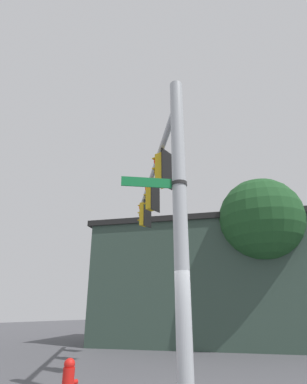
# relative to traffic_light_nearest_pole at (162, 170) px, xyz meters

# --- Properties ---
(signal_pole) EXTENTS (0.32, 0.32, 7.18)m
(signal_pole) POSITION_rel_traffic_light_nearest_pole_xyz_m (-1.55, -1.54, -2.17)
(signal_pole) COLOR #ADB2B7
(signal_pole) RESTS_ON ground
(mast_arm) EXTENTS (5.69, 5.58, 0.18)m
(mast_arm) POSITION_rel_traffic_light_nearest_pole_xyz_m (1.23, 1.19, 0.79)
(mast_arm) COLOR #ADB2B7
(traffic_light_nearest_pole) EXTENTS (0.54, 0.49, 1.31)m
(traffic_light_nearest_pole) POSITION_rel_traffic_light_nearest_pole_xyz_m (0.00, 0.00, 0.00)
(traffic_light_nearest_pole) COLOR black
(traffic_light_mid_inner) EXTENTS (0.54, 0.49, 1.31)m
(traffic_light_mid_inner) POSITION_rel_traffic_light_nearest_pole_xyz_m (1.68, 1.64, 0.00)
(traffic_light_mid_inner) COLOR black
(traffic_light_mid_outer) EXTENTS (0.54, 0.49, 1.31)m
(traffic_light_mid_outer) POSITION_rel_traffic_light_nearest_pole_xyz_m (3.35, 3.28, 0.00)
(traffic_light_mid_outer) COLOR black
(street_name_sign) EXTENTS (1.10, 1.12, 0.22)m
(street_name_sign) POSITION_rel_traffic_light_nearest_pole_xyz_m (-1.77, -1.31, -1.36)
(street_name_sign) COLOR #147238
(bird_flying) EXTENTS (0.32, 0.22, 0.08)m
(bird_flying) POSITION_rel_traffic_light_nearest_pole_xyz_m (5.41, 5.04, 2.86)
(bird_flying) COLOR #4C4742
(storefront_building) EXTENTS (11.19, 14.46, 6.36)m
(storefront_building) POSITION_rel_traffic_light_nearest_pole_xyz_m (9.50, 3.03, -2.57)
(storefront_building) COLOR #33473D
(storefront_building) RESTS_ON ground
(tree_by_storefront) EXTENTS (4.09, 4.09, 7.97)m
(tree_by_storefront) POSITION_rel_traffic_light_nearest_pole_xyz_m (7.90, -0.53, 0.14)
(tree_by_storefront) COLOR #4C3823
(tree_by_storefront) RESTS_ON ground
(fire_hydrant) EXTENTS (0.35, 0.24, 0.82)m
(fire_hydrant) POSITION_rel_traffic_light_nearest_pole_xyz_m (-2.20, 0.87, -5.35)
(fire_hydrant) COLOR red
(fire_hydrant) RESTS_ON ground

